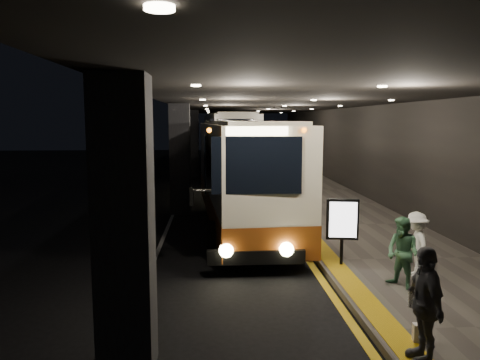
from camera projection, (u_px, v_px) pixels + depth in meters
name	position (u px, v px, depth m)	size (l,w,h in m)	color
ground	(219.00, 237.00, 15.12)	(90.00, 90.00, 0.00)	black
lane_line_white	(176.00, 208.00, 19.97)	(0.12, 50.00, 0.01)	silver
kerb_stripe_yellow	(272.00, 207.00, 20.21)	(0.18, 50.00, 0.01)	gold
sidewalk	(327.00, 205.00, 20.34)	(4.50, 50.00, 0.15)	#514C44
tactile_strip	(283.00, 204.00, 20.22)	(0.50, 50.00, 0.01)	gold
terminal_wall	(380.00, 138.00, 20.10)	(0.10, 50.00, 6.00)	black
support_columns	(180.00, 159.00, 18.72)	(0.80, 24.80, 4.40)	black
canopy	(276.00, 100.00, 19.64)	(9.00, 50.00, 0.40)	black
coach_main	(241.00, 177.00, 16.54)	(3.15, 11.71, 3.62)	beige
coach_second	(228.00, 146.00, 32.02)	(3.47, 13.16, 4.09)	beige
passenger_boarding	(306.00, 203.00, 15.51)	(0.64, 0.42, 1.76)	#D2629B
passenger_waiting_green	(403.00, 253.00, 10.02)	(0.75, 0.46, 1.55)	#40744E
passenger_waiting_white	(416.00, 244.00, 10.78)	(0.98, 0.45, 1.51)	silver
passenger_waiting_grey	(424.00, 304.00, 6.95)	(1.04, 0.53, 1.77)	#57575C
bag_polka	(416.00, 298.00, 9.05)	(0.28, 0.12, 0.34)	black
bag_plain	(421.00, 333.00, 7.62)	(0.24, 0.14, 0.30)	silver
info_sign	(342.00, 221.00, 11.57)	(0.79, 0.23, 1.67)	black
stanchion_post	(317.00, 228.00, 13.27)	(0.05, 0.05, 1.13)	black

